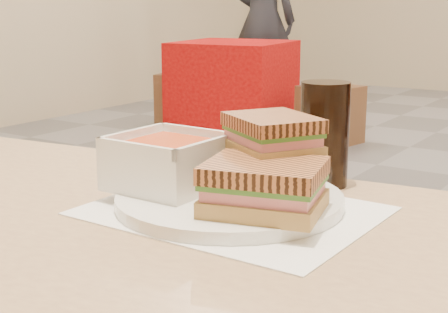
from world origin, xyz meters
The scene contains 10 objects.
tray_liner centered at (0.02, -2.00, 0.75)m, with size 0.35×0.27×0.00m.
plate centered at (0.01, -1.99, 0.76)m, with size 0.29×0.29×0.02m.
soup_bowl centered at (-0.08, -2.00, 0.80)m, with size 0.14×0.14×0.07m.
panini_lower centered at (0.08, -2.02, 0.80)m, with size 0.16×0.14×0.06m.
panini_upper centered at (0.05, -1.95, 0.84)m, with size 0.15×0.14×0.05m.
cola_glass centered at (0.06, -1.82, 0.82)m, with size 0.07×0.07×0.15m.
bg_table_0 centered at (-2.32, 1.63, 0.35)m, with size 0.90×0.90×0.70m.
bg_chair_0l centered at (-2.84, 1.69, 0.21)m, with size 0.45×0.45×0.42m.
bg_chair_0r centered at (-1.54, 1.70, 0.21)m, with size 0.43×0.43×0.41m.
patron_a centered at (-2.70, 2.70, 0.83)m, with size 0.68×0.52×1.65m.
Camera 1 is at (0.46, -2.68, 1.01)m, focal length 53.73 mm.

